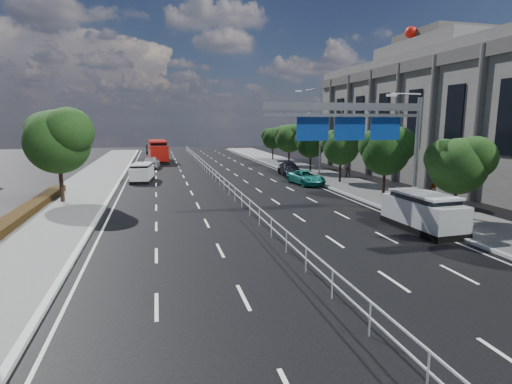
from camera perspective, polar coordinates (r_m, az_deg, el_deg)
name	(u,v)px	position (r m, az deg, el deg)	size (l,w,h in m)	color
ground	(322,289)	(14.47, 9.40, -13.50)	(160.00, 160.00, 0.00)	black
kerb_near	(38,317)	(13.89, -28.73, -15.41)	(0.25, 140.00, 0.15)	silver
median_fence	(221,181)	(35.44, -5.04, 1.58)	(0.05, 85.00, 1.02)	silver
overhead_gantry	(362,124)	(25.28, 14.93, 9.43)	(10.24, 0.38, 7.45)	gray
streetlight_far	(318,126)	(41.31, 8.81, 9.24)	(2.78, 2.40, 9.00)	gray
civic_hall	(458,116)	(44.85, 26.94, 9.69)	(14.40, 36.00, 14.35)	slate
near_tree_back	(58,138)	(30.84, -26.40, 6.94)	(4.84, 4.51, 6.69)	black
far_tree_c	(459,163)	(25.44, 27.03, 3.74)	(3.52, 3.28, 4.94)	black
far_tree_d	(386,149)	(31.45, 18.13, 5.84)	(3.85, 3.59, 5.34)	black
far_tree_e	(342,145)	(38.01, 12.12, 6.57)	(3.63, 3.38, 5.13)	black
far_tree_f	(311,142)	(44.87, 7.91, 7.12)	(3.52, 3.28, 5.02)	black
far_tree_g	(290,137)	(51.89, 4.83, 7.87)	(3.96, 3.69, 5.45)	black
far_tree_h	(273,137)	(59.05, 2.47, 7.85)	(3.41, 3.18, 4.91)	black
white_minivan	(142,173)	(39.84, -15.96, 2.67)	(2.26, 4.25, 1.76)	black
red_bus	(157,150)	(59.24, -13.90, 5.78)	(2.96, 10.25, 3.03)	black
near_car_silver	(152,162)	(51.17, -14.67, 4.15)	(1.72, 4.27, 1.45)	#97989E
near_car_dark	(152,149)	(74.08, -14.69, 5.99)	(1.78, 5.12, 1.69)	black
silver_minivan	(423,212)	(23.13, 22.76, -2.62)	(2.22, 4.87, 1.99)	black
parked_car_teal	(306,177)	(36.96, 7.17, 2.07)	(2.11, 4.59, 1.27)	#1B7D75
parked_car_dark	(290,169)	(42.83, 4.82, 3.27)	(1.91, 4.70, 1.36)	black
pedestrian_a	(433,191)	(29.35, 24.00, 0.07)	(0.69, 0.45, 1.90)	gray
pedestrian_b	(347,168)	(41.89, 12.85, 3.39)	(0.87, 0.68, 1.79)	gray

